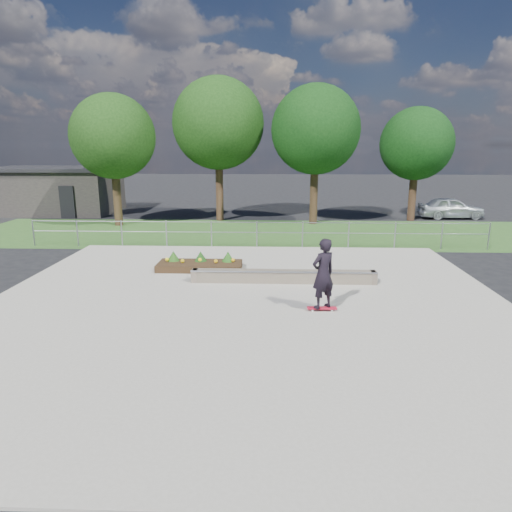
# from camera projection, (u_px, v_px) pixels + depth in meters

# --- Properties ---
(ground) EXTENTS (120.00, 120.00, 0.00)m
(ground) POSITION_uv_depth(u_px,v_px,m) (247.00, 306.00, 12.84)
(ground) COLOR black
(ground) RESTS_ON ground
(grass_verge) EXTENTS (30.00, 8.00, 0.02)m
(grass_verge) POSITION_uv_depth(u_px,v_px,m) (259.00, 233.00, 23.52)
(grass_verge) COLOR #2B5120
(grass_verge) RESTS_ON ground
(concrete_slab) EXTENTS (15.00, 15.00, 0.06)m
(concrete_slab) POSITION_uv_depth(u_px,v_px,m) (247.00, 305.00, 12.84)
(concrete_slab) COLOR #9A9689
(concrete_slab) RESTS_ON ground
(fence) EXTENTS (20.06, 0.06, 1.20)m
(fence) POSITION_uv_depth(u_px,v_px,m) (257.00, 231.00, 19.94)
(fence) COLOR #95979D
(fence) RESTS_ON ground
(building) EXTENTS (8.40, 5.40, 3.00)m
(building) POSITION_uv_depth(u_px,v_px,m) (54.00, 190.00, 30.49)
(building) COLOR #2C2927
(building) RESTS_ON ground
(tree_far_left) EXTENTS (4.55, 4.55, 7.15)m
(tree_far_left) POSITION_uv_depth(u_px,v_px,m) (113.00, 137.00, 24.62)
(tree_far_left) COLOR #322214
(tree_far_left) RESTS_ON ground
(tree_mid_left) EXTENTS (5.25, 5.25, 8.25)m
(tree_mid_left) POSITION_uv_depth(u_px,v_px,m) (218.00, 124.00, 26.17)
(tree_mid_left) COLOR #342015
(tree_mid_left) RESTS_ON ground
(tree_mid_right) EXTENTS (4.90, 4.90, 7.70)m
(tree_mid_right) POSITION_uv_depth(u_px,v_px,m) (316.00, 130.00, 25.08)
(tree_mid_right) COLOR #2F1E13
(tree_mid_right) RESTS_ON ground
(tree_far_right) EXTENTS (4.20, 4.20, 6.60)m
(tree_far_right) POSITION_uv_depth(u_px,v_px,m) (417.00, 144.00, 26.49)
(tree_far_right) COLOR #311D13
(tree_far_right) RESTS_ON ground
(grind_ledge) EXTENTS (6.00, 0.44, 0.43)m
(grind_ledge) POSITION_uv_depth(u_px,v_px,m) (283.00, 276.00, 14.84)
(grind_ledge) COLOR brown
(grind_ledge) RESTS_ON concrete_slab
(planter_bed) EXTENTS (3.00, 1.20, 0.61)m
(planter_bed) POSITION_uv_depth(u_px,v_px,m) (200.00, 264.00, 16.45)
(planter_bed) COLOR black
(planter_bed) RESTS_ON concrete_slab
(skateboarder) EXTENTS (0.83, 0.76, 2.00)m
(skateboarder) POSITION_uv_depth(u_px,v_px,m) (323.00, 274.00, 12.11)
(skateboarder) COLOR white
(skateboarder) RESTS_ON concrete_slab
(parked_car) EXTENTS (3.94, 1.73, 1.32)m
(parked_car) POSITION_uv_depth(u_px,v_px,m) (451.00, 208.00, 28.08)
(parked_car) COLOR silver
(parked_car) RESTS_ON ground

